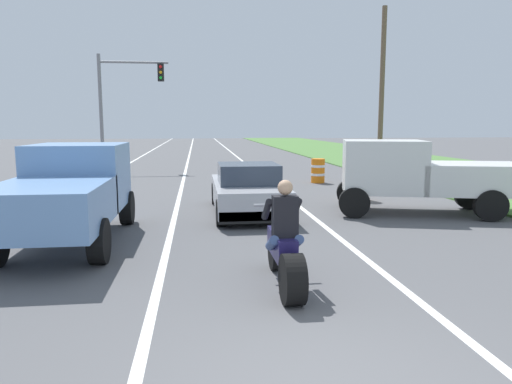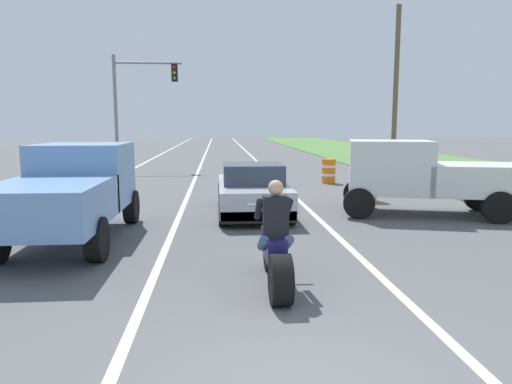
# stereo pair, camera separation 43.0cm
# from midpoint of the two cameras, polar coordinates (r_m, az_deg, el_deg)

# --- Properties ---
(lane_stripe_left_solid) EXTENTS (0.14, 120.00, 0.01)m
(lane_stripe_left_solid) POSITION_cam_midpoint_polar(r_m,az_deg,el_deg) (24.26, -15.11, 2.19)
(lane_stripe_left_solid) COLOR white
(lane_stripe_left_solid) RESTS_ON ground
(lane_stripe_right_solid) EXTENTS (0.14, 120.00, 0.01)m
(lane_stripe_right_solid) POSITION_cam_midpoint_polar(r_m,az_deg,el_deg) (24.01, 2.05, 2.40)
(lane_stripe_right_solid) COLOR white
(lane_stripe_right_solid) RESTS_ON ground
(lane_stripe_centre_dashed) EXTENTS (0.14, 120.00, 0.01)m
(lane_stripe_centre_dashed) POSITION_cam_midpoint_polar(r_m,az_deg,el_deg) (23.87, -6.57, 2.32)
(lane_stripe_centre_dashed) COLOR white
(lane_stripe_centre_dashed) RESTS_ON ground
(grass_verge_right) EXTENTS (10.00, 120.00, 0.06)m
(grass_verge_right) POSITION_cam_midpoint_polar(r_m,az_deg,el_deg) (27.11, 23.84, 2.43)
(grass_verge_right) COLOR #517F3D
(grass_verge_right) RESTS_ON ground
(motorcycle_with_rider) EXTENTS (0.70, 2.21, 1.62)m
(motorcycle_with_rider) POSITION_cam_midpoint_polar(r_m,az_deg,el_deg) (6.93, 4.14, -7.01)
(motorcycle_with_rider) COLOR black
(motorcycle_with_rider) RESTS_ON ground
(sports_car_silver) EXTENTS (1.84, 4.30, 1.37)m
(sports_car_silver) POSITION_cam_midpoint_polar(r_m,az_deg,el_deg) (12.81, 0.52, 0.19)
(sports_car_silver) COLOR #B7B7BC
(sports_car_silver) RESTS_ON ground
(pickup_truck_left_lane_light_blue) EXTENTS (2.02, 4.80, 1.98)m
(pickup_truck_left_lane_light_blue) POSITION_cam_midpoint_polar(r_m,az_deg,el_deg) (10.36, -20.24, 0.46)
(pickup_truck_left_lane_light_blue) COLOR #6B93C6
(pickup_truck_left_lane_light_blue) RESTS_ON ground
(pickup_truck_right_shoulder_white) EXTENTS (5.14, 3.14, 1.98)m
(pickup_truck_right_shoulder_white) POSITION_cam_midpoint_polar(r_m,az_deg,el_deg) (13.43, 20.62, 2.09)
(pickup_truck_right_shoulder_white) COLOR silver
(pickup_truck_right_shoulder_white) RESTS_ON ground
(traffic_light_mast_near) EXTENTS (3.61, 0.34, 6.00)m
(traffic_light_mast_near) POSITION_cam_midpoint_polar(r_m,az_deg,el_deg) (26.12, -13.89, 11.25)
(traffic_light_mast_near) COLOR gray
(traffic_light_mast_near) RESTS_ON ground
(utility_pole_roadside) EXTENTS (0.24, 0.24, 7.97)m
(utility_pole_roadside) POSITION_cam_midpoint_polar(r_m,az_deg,el_deg) (24.11, 17.00, 11.55)
(utility_pole_roadside) COLOR brown
(utility_pole_roadside) RESTS_ON ground
(construction_barrel_nearest) EXTENTS (0.58, 0.58, 1.00)m
(construction_barrel_nearest) POSITION_cam_midpoint_polar(r_m,az_deg,el_deg) (15.43, 14.15, 0.83)
(construction_barrel_nearest) COLOR orange
(construction_barrel_nearest) RESTS_ON ground
(construction_barrel_mid) EXTENTS (0.58, 0.58, 1.00)m
(construction_barrel_mid) POSITION_cam_midpoint_polar(r_m,az_deg,el_deg) (19.76, 9.37, 2.52)
(construction_barrel_mid) COLOR orange
(construction_barrel_mid) RESTS_ON ground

